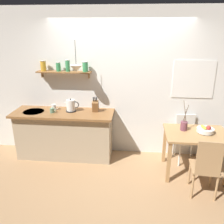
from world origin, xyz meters
name	(u,v)px	position (x,y,z in m)	size (l,w,h in m)	color
ground_plane	(116,167)	(0.00, 0.00, 0.00)	(14.00, 14.00, 0.00)	#A87F56
back_wall	(131,85)	(0.21, 0.65, 1.35)	(6.80, 0.11, 2.70)	white
kitchen_counter	(65,134)	(-1.00, 0.32, 0.46)	(1.83, 0.63, 0.90)	tan
wall_shelf	(64,69)	(-0.99, 0.49, 1.65)	(0.98, 0.20, 0.34)	brown
dining_table	(196,140)	(1.30, -0.02, 0.62)	(1.00, 0.72, 0.74)	tan
dining_chair_near	(206,166)	(1.32, -0.62, 0.51)	(0.41, 0.42, 0.93)	tan
dining_chair_far	(186,136)	(1.25, 0.41, 0.48)	(0.44, 0.45, 0.85)	white
fruit_bowl	(206,130)	(1.44, 0.00, 0.79)	(0.27, 0.27, 0.14)	silver
twig_vase	(184,126)	(1.11, 0.08, 0.82)	(0.11, 0.11, 0.51)	brown
electric_kettle	(71,106)	(-0.86, 0.36, 1.01)	(0.27, 0.18, 0.24)	black
knife_block	(95,106)	(-0.41, 0.38, 1.01)	(0.10, 0.16, 0.28)	brown
coffee_mug_by_sink	(52,110)	(-1.18, 0.25, 0.94)	(0.11, 0.08, 0.09)	slate
coffee_mug_spare	(54,107)	(-1.19, 0.40, 0.95)	(0.13, 0.09, 0.11)	white
pendant_lamp	(76,68)	(-0.70, 0.24, 1.70)	(0.21, 0.21, 0.51)	black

